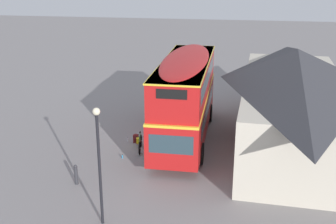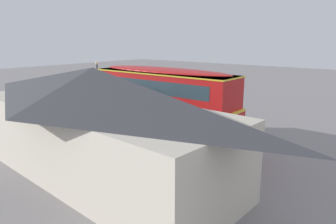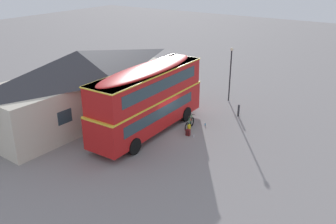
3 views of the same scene
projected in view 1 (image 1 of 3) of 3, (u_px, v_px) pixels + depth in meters
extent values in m
plane|color=gray|center=(168.00, 142.00, 23.81)|extent=(120.00, 120.00, 0.00)
cylinder|color=black|center=(200.00, 154.00, 21.02)|extent=(1.10, 0.29, 1.10)
cylinder|color=black|center=(154.00, 150.00, 21.39)|extent=(1.10, 0.29, 1.10)
cylinder|color=black|center=(210.00, 113.00, 26.90)|extent=(1.10, 0.29, 1.10)
cylinder|color=black|center=(173.00, 111.00, 27.27)|extent=(1.10, 0.29, 1.10)
cube|color=red|center=(185.00, 114.00, 23.83)|extent=(10.18, 2.58, 2.10)
cube|color=yellow|center=(185.00, 95.00, 23.48)|extent=(10.20, 2.60, 0.12)
cube|color=red|center=(186.00, 78.00, 23.16)|extent=(9.87, 2.53, 1.90)
ellipsoid|color=red|center=(186.00, 60.00, 22.83)|extent=(9.67, 2.47, 0.36)
cube|color=#2D424C|center=(171.00, 145.00, 19.03)|extent=(0.08, 2.05, 0.90)
cube|color=black|center=(172.00, 94.00, 18.39)|extent=(0.07, 1.38, 0.44)
cube|color=#2D424C|center=(164.00, 106.00, 24.11)|extent=(7.93, 0.10, 0.76)
cube|color=#2D424C|center=(164.00, 75.00, 23.30)|extent=(8.33, 0.10, 0.80)
cube|color=#2D424C|center=(207.00, 109.00, 23.73)|extent=(7.93, 0.10, 0.76)
cube|color=#2D424C|center=(208.00, 76.00, 22.92)|extent=(8.33, 0.10, 0.80)
cube|color=yellow|center=(186.00, 62.00, 22.87)|extent=(9.98, 2.61, 0.08)
torus|color=black|center=(140.00, 148.00, 22.15)|extent=(0.68, 0.19, 0.68)
torus|color=black|center=(141.00, 141.00, 23.11)|extent=(0.68, 0.19, 0.68)
cylinder|color=#B2B2B7|center=(140.00, 148.00, 22.15)|extent=(0.07, 0.11, 0.05)
cylinder|color=#B2B2B7|center=(141.00, 141.00, 23.11)|extent=(0.07, 0.11, 0.05)
cylinder|color=#2D6B38|center=(140.00, 142.00, 22.32)|extent=(0.46, 0.11, 0.65)
cylinder|color=#2D6B38|center=(140.00, 135.00, 22.28)|extent=(0.57, 0.13, 0.08)
cylinder|color=#2D6B38|center=(140.00, 139.00, 22.59)|extent=(0.18, 0.06, 0.68)
cylinder|color=#2D6B38|center=(141.00, 143.00, 22.87)|extent=(0.53, 0.12, 0.09)
cylinder|color=#2D6B38|center=(140.00, 137.00, 22.83)|extent=(0.41, 0.09, 0.63)
cylinder|color=#2D6B38|center=(139.00, 143.00, 22.08)|extent=(0.10, 0.05, 0.57)
cylinder|color=black|center=(139.00, 137.00, 22.00)|extent=(0.10, 0.46, 0.03)
ellipsoid|color=black|center=(140.00, 132.00, 22.55)|extent=(0.27, 0.14, 0.06)
cube|color=yellow|center=(138.00, 141.00, 23.08)|extent=(0.30, 0.18, 0.32)
cylinder|color=#D84C33|center=(140.00, 142.00, 22.32)|extent=(0.07, 0.07, 0.18)
cube|color=maroon|center=(136.00, 139.00, 23.71)|extent=(0.24, 0.30, 0.45)
ellipsoid|color=maroon|center=(136.00, 135.00, 23.63)|extent=(0.23, 0.28, 0.10)
cube|color=#471111|center=(135.00, 141.00, 23.61)|extent=(0.05, 0.20, 0.16)
cylinder|color=black|center=(138.00, 138.00, 23.82)|extent=(0.04, 0.04, 0.36)
cylinder|color=black|center=(135.00, 138.00, 23.83)|extent=(0.04, 0.04, 0.36)
cylinder|color=#338CBF|center=(122.00, 157.00, 21.76)|extent=(0.07, 0.07, 0.18)
cylinder|color=black|center=(122.00, 155.00, 21.73)|extent=(0.04, 0.04, 0.03)
cylinder|color=silver|center=(128.00, 139.00, 23.86)|extent=(0.07, 0.07, 0.24)
cylinder|color=black|center=(128.00, 137.00, 23.82)|extent=(0.04, 0.04, 0.03)
cube|color=beige|center=(292.00, 111.00, 23.49)|extent=(14.82, 6.02, 3.52)
pyramid|color=#38383D|center=(297.00, 65.00, 22.63)|extent=(15.24, 6.43, 1.74)
cube|color=#3D2319|center=(243.00, 119.00, 24.27)|extent=(1.10, 0.09, 2.10)
cube|color=#2D424C|center=(246.00, 88.00, 27.35)|extent=(1.10, 0.09, 0.90)
cube|color=#2D424C|center=(239.00, 127.00, 20.62)|extent=(1.10, 0.09, 0.90)
cylinder|color=black|center=(100.00, 171.00, 15.54)|extent=(0.11, 0.11, 4.43)
sphere|color=#F2E5BF|center=(96.00, 112.00, 14.79)|extent=(0.28, 0.28, 0.28)
cylinder|color=#333338|center=(76.00, 176.00, 19.05)|extent=(0.16, 0.16, 0.85)
sphere|color=#333338|center=(75.00, 166.00, 18.90)|extent=(0.16, 0.16, 0.16)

